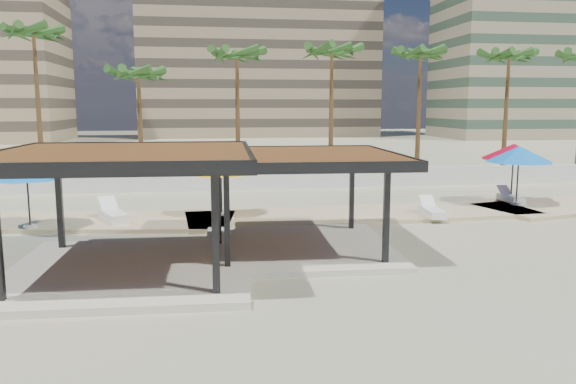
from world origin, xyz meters
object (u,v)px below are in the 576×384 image
Objects in this scene: pavilion_west at (126,201)px; lounger_b at (432,211)px; pavilion_central at (298,193)px; lounger_c at (510,198)px; umbrella_c at (514,152)px; lounger_a at (114,215)px.

pavilion_west reaches higher than lounger_b.
lounger_c is at bearing 33.43° from pavilion_central.
lounger_c is at bearing -57.12° from lounger_b.
umbrella_c reaches higher than lounger_b.
lounger_a is 13.84m from lounger_b.
pavilion_west is 3.12× the size of lounger_a.
pavilion_west reaches higher than umbrella_c.
lounger_a is at bearing 104.04° from pavilion_west.
pavilion_central reaches higher than lounger_a.
pavilion_west is 20.38m from umbrella_c.
pavilion_west is at bearing 119.17° from lounger_c.
umbrella_c is (12.45, 7.72, 0.64)m from pavilion_central.
pavilion_central is 2.11× the size of umbrella_c.
lounger_c is at bearing -123.49° from umbrella_c.
umbrella_c is 2.37m from lounger_c.
lounger_a is (-19.49, -2.26, -2.29)m from umbrella_c.
pavilion_central reaches higher than umbrella_c.
umbrella_c reaches higher than lounger_c.
pavilion_west is at bearing 121.58° from lounger_b.
lounger_a is (-1.56, 7.41, -1.83)m from pavilion_west.
pavilion_central reaches higher than lounger_c.
umbrella_c is at bearing -32.06° from lounger_c.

